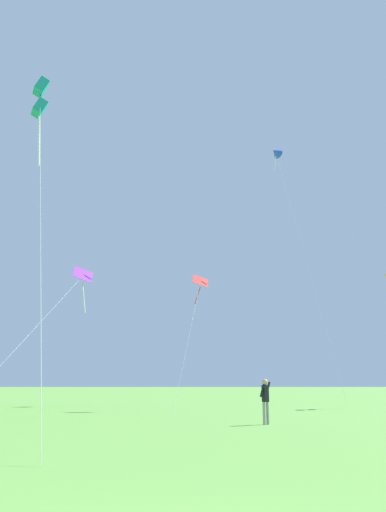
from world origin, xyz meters
TOP-DOWN VIEW (x-y plane):
  - kite_purple_streamer at (-6.18, 27.81)m, footprint 3.19×11.79m
  - kite_red_high at (1.13, 29.63)m, footprint 2.02×7.23m
  - kite_teal_box at (-5.33, 14.85)m, footprint 3.55×8.38m
  - kite_blue_delta at (8.91, 43.81)m, footprint 4.62×5.87m
  - person_in_red_shirt at (3.59, 17.44)m, footprint 0.51×0.37m

SIDE VIEW (x-z plane):
  - person_in_red_shirt at x=3.59m, z-range 0.18..1.90m
  - kite_purple_streamer at x=-6.18m, z-range 3.16..11.92m
  - kite_red_high at x=1.13m, z-range 3.34..11.89m
  - kite_teal_box at x=-5.33m, z-range 5.77..19.21m
  - kite_blue_delta at x=8.91m, z-range 11.47..35.70m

